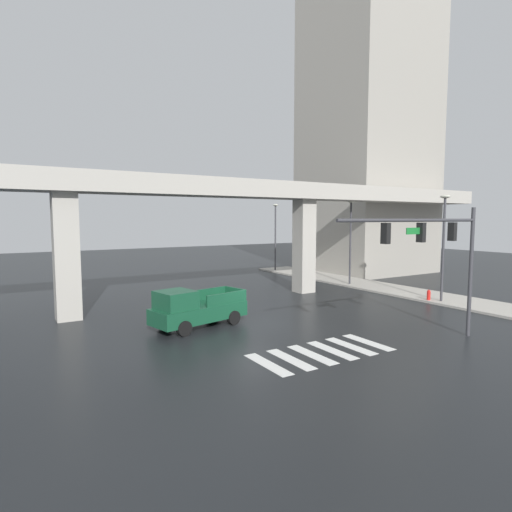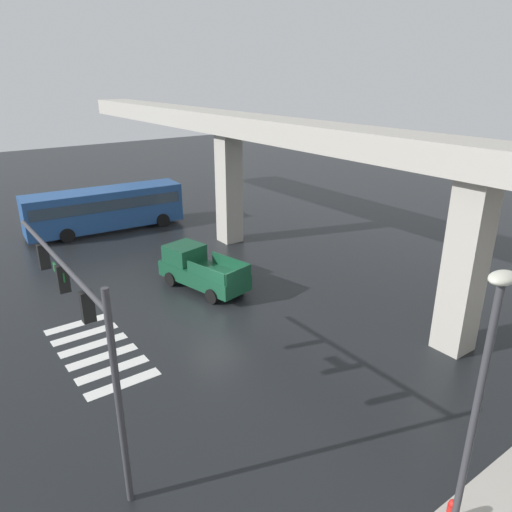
# 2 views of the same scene
# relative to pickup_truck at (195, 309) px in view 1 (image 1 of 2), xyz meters

# --- Properties ---
(ground_plane) EXTENTS (120.00, 120.00, 0.00)m
(ground_plane) POSITION_rel_pickup_truck_xyz_m (3.01, -0.87, -0.99)
(ground_plane) COLOR black
(crosswalk_stripes) EXTENTS (6.05, 2.80, 0.01)m
(crosswalk_stripes) POSITION_rel_pickup_truck_xyz_m (3.01, -6.54, -0.98)
(crosswalk_stripes) COLOR silver
(crosswalk_stripes) RESTS_ON ground
(elevated_overpass) EXTENTS (56.24, 2.59, 8.33)m
(elevated_overpass) POSITION_rel_pickup_truck_xyz_m (3.01, 5.40, 6.24)
(elevated_overpass) COLOR #ADA89E
(elevated_overpass) RESTS_ON ground
(office_building) EXTENTS (11.30, 10.93, 45.72)m
(office_building) POSITION_rel_pickup_truck_xyz_m (25.47, 12.66, 21.87)
(office_building) COLOR gray
(office_building) RESTS_ON ground
(sidewalk_east) EXTENTS (4.00, 36.00, 0.15)m
(sidewalk_east) POSITION_rel_pickup_truck_xyz_m (17.82, 1.13, -0.91)
(sidewalk_east) COLOR #ADA89E
(sidewalk_east) RESTS_ON ground
(pickup_truck) EXTENTS (5.39, 2.96, 2.08)m
(pickup_truck) POSITION_rel_pickup_truck_xyz_m (0.00, 0.00, 0.00)
(pickup_truck) COLOR #14472D
(pickup_truck) RESTS_ON ground
(traffic_signal_mast) EXTENTS (8.69, 0.32, 6.20)m
(traffic_signal_mast) POSITION_rel_pickup_truck_xyz_m (8.06, -8.30, 3.57)
(traffic_signal_mast) COLOR #38383D
(traffic_signal_mast) RESTS_ON ground
(street_lamp_near_corner) EXTENTS (0.44, 0.70, 7.24)m
(street_lamp_near_corner) POSITION_rel_pickup_truck_xyz_m (16.62, -2.82, 3.57)
(street_lamp_near_corner) COLOR #38383D
(street_lamp_near_corner) RESTS_ON ground
(street_lamp_mid_block) EXTENTS (0.44, 0.70, 7.24)m
(street_lamp_mid_block) POSITION_rel_pickup_truck_xyz_m (16.62, 5.78, 3.57)
(street_lamp_mid_block) COLOR #38383D
(street_lamp_mid_block) RESTS_ON ground
(street_lamp_far_north) EXTENTS (0.44, 0.70, 7.24)m
(street_lamp_far_north) POSITION_rel_pickup_truck_xyz_m (16.62, 17.01, 3.57)
(street_lamp_far_north) COLOR #38383D
(street_lamp_far_north) RESTS_ON ground
(fire_hydrant) EXTENTS (0.24, 0.24, 0.85)m
(fire_hydrant) POSITION_rel_pickup_truck_xyz_m (16.22, -2.15, -0.56)
(fire_hydrant) COLOR red
(fire_hydrant) RESTS_ON ground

